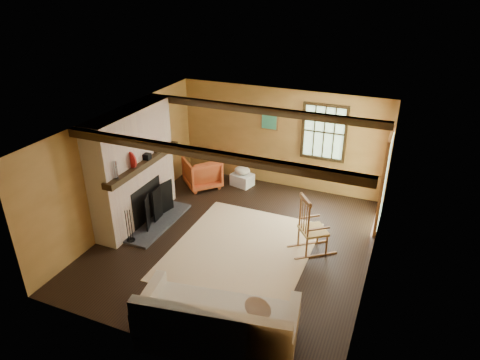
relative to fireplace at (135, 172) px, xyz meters
The scene contains 10 objects.
ground 2.48m from the fireplace, ahead, with size 5.50×5.50×0.00m, color black.
room_envelope 2.52m from the fireplace, ahead, with size 5.02×5.52×2.44m.
fireplace is the anchor object (origin of this frame).
rug 2.67m from the fireplace, ahead, with size 2.50×3.00×0.01m, color #CDAD89.
rocking_chair 3.69m from the fireplace, ahead, with size 0.94×0.86×1.17m.
sofa 3.91m from the fireplace, 38.94° to the right, with size 2.34×1.33×0.89m.
firewood_pile 2.81m from the fireplace, 81.39° to the left, with size 0.68×0.12×0.25m.
laundry_basket 2.89m from the fireplace, 59.10° to the left, with size 0.50×0.38×0.30m, color white.
basket_pillow 2.81m from the fireplace, 59.10° to the left, with size 0.39×0.32×0.20m, color beige.
armchair 2.12m from the fireplace, 74.90° to the left, with size 0.79×0.81×0.74m, color #BF6026.
Camera 1 is at (2.76, -6.40, 4.77)m, focal length 32.00 mm.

